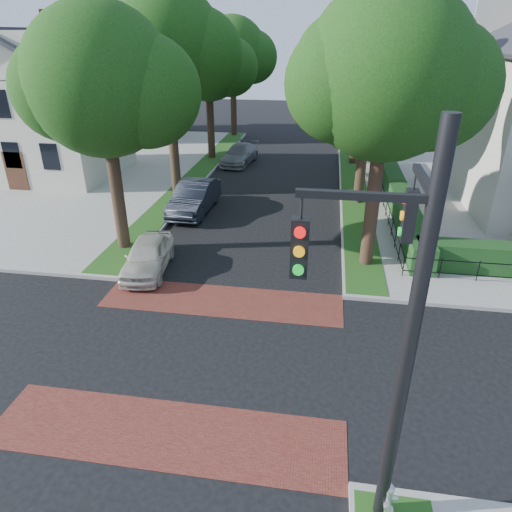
# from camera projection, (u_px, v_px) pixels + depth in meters

# --- Properties ---
(ground) EXTENTS (120.00, 120.00, 0.00)m
(ground) POSITION_uv_depth(u_px,v_px,m) (200.00, 354.00, 14.32)
(ground) COLOR black
(ground) RESTS_ON ground
(sidewalk_nw) EXTENTS (30.00, 30.00, 0.15)m
(sidewalk_nw) POSITION_uv_depth(u_px,v_px,m) (12.00, 168.00, 33.84)
(sidewalk_nw) COLOR gray
(sidewalk_nw) RESTS_ON ground
(crosswalk_far) EXTENTS (9.00, 2.20, 0.01)m
(crosswalk_far) POSITION_uv_depth(u_px,v_px,m) (222.00, 301.00, 17.16)
(crosswalk_far) COLOR maroon
(crosswalk_far) RESTS_ON ground
(crosswalk_near) EXTENTS (9.00, 2.20, 0.01)m
(crosswalk_near) POSITION_uv_depth(u_px,v_px,m) (166.00, 433.00, 11.48)
(crosswalk_near) COLOR maroon
(crosswalk_near) RESTS_ON ground
(grass_strip_ne) EXTENTS (1.60, 29.80, 0.02)m
(grass_strip_ne) POSITION_uv_depth(u_px,v_px,m) (353.00, 181.00, 30.45)
(grass_strip_ne) COLOR #174112
(grass_strip_ne) RESTS_ON sidewalk_ne
(grass_strip_nw) EXTENTS (1.60, 29.80, 0.02)m
(grass_strip_nw) POSITION_uv_depth(u_px,v_px,m) (197.00, 174.00, 31.94)
(grass_strip_nw) COLOR #174112
(grass_strip_nw) RESTS_ON sidewalk_nw
(tree_right_near) EXTENTS (7.75, 6.67, 10.66)m
(tree_right_near) POSITION_uv_depth(u_px,v_px,m) (390.00, 77.00, 16.61)
(tree_right_near) COLOR black
(tree_right_near) RESTS_ON sidewalk_ne
(tree_right_mid) EXTENTS (8.25, 7.09, 11.22)m
(tree_right_mid) POSITION_uv_depth(u_px,v_px,m) (374.00, 56.00, 23.55)
(tree_right_mid) COLOR black
(tree_right_mid) RESTS_ON sidewalk_ne
(tree_right_far) EXTENTS (7.25, 6.23, 9.74)m
(tree_right_far) POSITION_uv_depth(u_px,v_px,m) (363.00, 67.00, 31.99)
(tree_right_far) COLOR black
(tree_right_far) RESTS_ON sidewalk_ne
(tree_right_back) EXTENTS (7.50, 6.45, 10.20)m
(tree_right_back) POSITION_uv_depth(u_px,v_px,m) (358.00, 56.00, 39.82)
(tree_right_back) COLOR black
(tree_right_back) RESTS_ON sidewalk_ne
(tree_left_near) EXTENTS (7.50, 6.45, 10.20)m
(tree_left_near) POSITION_uv_depth(u_px,v_px,m) (107.00, 83.00, 18.28)
(tree_left_near) COLOR black
(tree_left_near) RESTS_ON sidewalk_nw
(tree_left_mid) EXTENTS (8.00, 6.88, 11.48)m
(tree_left_mid) POSITION_uv_depth(u_px,v_px,m) (169.00, 48.00, 24.91)
(tree_left_mid) COLOR black
(tree_left_mid) RESTS_ON sidewalk_nw
(tree_left_far) EXTENTS (7.00, 6.02, 9.86)m
(tree_left_far) POSITION_uv_depth(u_px,v_px,m) (210.00, 62.00, 33.41)
(tree_left_far) COLOR black
(tree_left_far) RESTS_ON sidewalk_nw
(tree_left_back) EXTENTS (7.75, 6.66, 10.44)m
(tree_left_back) POSITION_uv_depth(u_px,v_px,m) (234.00, 53.00, 41.28)
(tree_left_back) COLOR black
(tree_left_back) RESTS_ON sidewalk_nw
(hedge_main_road) EXTENTS (1.00, 18.00, 1.20)m
(hedge_main_road) POSITION_uv_depth(u_px,v_px,m) (397.00, 194.00, 26.23)
(hedge_main_road) COLOR #143A18
(hedge_main_road) RESTS_ON sidewalk_ne
(fence_main_road) EXTENTS (0.06, 18.00, 0.90)m
(fence_main_road) POSITION_uv_depth(u_px,v_px,m) (383.00, 195.00, 26.41)
(fence_main_road) COLOR black
(fence_main_road) RESTS_ON sidewalk_ne
(house_left_near) EXTENTS (10.00, 9.00, 10.14)m
(house_left_near) POSITION_uv_depth(u_px,v_px,m) (40.00, 100.00, 30.21)
(house_left_near) COLOR beige
(house_left_near) RESTS_ON sidewalk_nw
(house_left_far) EXTENTS (10.00, 9.00, 10.14)m
(house_left_far) POSITION_uv_depth(u_px,v_px,m) (126.00, 81.00, 42.62)
(house_left_far) COLOR beige
(house_left_far) RESTS_ON sidewalk_nw
(traffic_signal) EXTENTS (2.17, 2.00, 8.00)m
(traffic_signal) POSITION_uv_depth(u_px,v_px,m) (397.00, 322.00, 7.66)
(traffic_signal) COLOR black
(traffic_signal) RESTS_ON sidewalk_se
(parked_car_front) EXTENTS (2.13, 4.27, 1.40)m
(parked_car_front) POSITION_uv_depth(u_px,v_px,m) (148.00, 255.00, 19.07)
(parked_car_front) COLOR beige
(parked_car_front) RESTS_ON ground
(parked_car_middle) EXTENTS (1.93, 5.15, 1.68)m
(parked_car_middle) POSITION_uv_depth(u_px,v_px,m) (194.00, 197.00, 25.37)
(parked_car_middle) COLOR black
(parked_car_middle) RESTS_ON ground
(parked_car_rear) EXTENTS (2.56, 5.07, 1.41)m
(parked_car_rear) POSITION_uv_depth(u_px,v_px,m) (240.00, 154.00, 34.87)
(parked_car_rear) COLOR gray
(parked_car_rear) RESTS_ON ground
(fire_hydrant) EXTENTS (0.46, 0.47, 0.86)m
(fire_hydrant) POSITION_uv_depth(u_px,v_px,m) (387.00, 499.00, 9.27)
(fire_hydrant) COLOR silver
(fire_hydrant) RESTS_ON sidewalk_se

